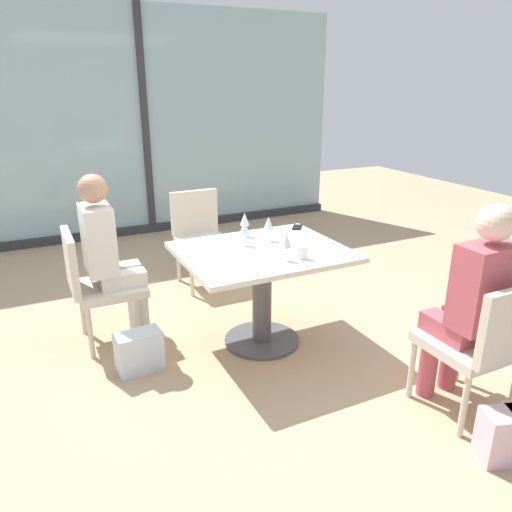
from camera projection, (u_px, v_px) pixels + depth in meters
name	position (u px, v px, depth m)	size (l,w,h in m)	color
ground_plane	(262.00, 341.00, 3.67)	(12.00, 12.00, 0.00)	tan
window_wall_backdrop	(146.00, 136.00, 5.97)	(5.12, 0.10, 2.70)	#96B7BC
dining_table_main	(262.00, 275.00, 3.49)	(1.14, 0.94, 0.73)	silver
chair_front_right	(484.00, 340.00, 2.70)	(0.46, 0.50, 0.87)	beige
chair_far_left	(96.00, 281.00, 3.50)	(0.50, 0.46, 0.87)	beige
chair_near_window	(200.00, 232.00, 4.61)	(0.46, 0.51, 0.87)	beige
person_front_right	(473.00, 299.00, 2.72)	(0.34, 0.39, 1.26)	#B24C56
person_far_left	(109.00, 252.00, 3.48)	(0.39, 0.34, 1.26)	silver
wine_glass_0	(244.00, 228.00, 3.47)	(0.07, 0.07, 0.18)	silver
wine_glass_1	(245.00, 220.00, 3.67)	(0.07, 0.07, 0.18)	silver
wine_glass_2	(286.00, 241.00, 3.18)	(0.07, 0.07, 0.18)	silver
wine_glass_3	(269.00, 223.00, 3.58)	(0.07, 0.07, 0.18)	silver
coffee_cup	(302.00, 252.00, 3.24)	(0.08, 0.08, 0.09)	white
cell_phone_on_table	(297.00, 227.00, 3.94)	(0.07, 0.14, 0.01)	black
handbag_0	(510.00, 436.00, 2.49)	(0.30, 0.16, 0.28)	beige
handbag_1	(139.00, 352.00, 3.26)	(0.30, 0.16, 0.28)	silver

